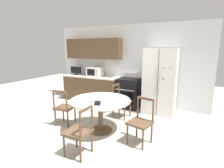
{
  "coord_description": "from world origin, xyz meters",
  "views": [
    {
      "loc": [
        2.13,
        -2.82,
        1.86
      ],
      "look_at": [
        0.18,
        1.15,
        0.95
      ],
      "focal_mm": 28.0,
      "sensor_mm": 36.0,
      "label": 1
    }
  ],
  "objects_px": {
    "microwave": "(95,72)",
    "candle_glass": "(101,98)",
    "oven_range": "(129,93)",
    "dining_chair_left": "(64,108)",
    "refrigerator": "(160,81)",
    "dining_chair_far": "(121,102)",
    "countertop_tv": "(76,70)",
    "dining_chair_right": "(141,122)",
    "dining_chair_near": "(79,132)",
    "wallet": "(98,103)"
  },
  "relations": [
    {
      "from": "microwave",
      "to": "candle_glass",
      "type": "bearing_deg",
      "value": -55.14
    },
    {
      "from": "oven_range",
      "to": "dining_chair_left",
      "type": "xyz_separation_m",
      "value": [
        -0.94,
        -1.96,
        -0.03
      ]
    },
    {
      "from": "refrigerator",
      "to": "dining_chair_far",
      "type": "relative_size",
      "value": 2.07
    },
    {
      "from": "countertop_tv",
      "to": "dining_chair_right",
      "type": "relative_size",
      "value": 0.48
    },
    {
      "from": "candle_glass",
      "to": "microwave",
      "type": "bearing_deg",
      "value": 124.86
    },
    {
      "from": "refrigerator",
      "to": "dining_chair_right",
      "type": "xyz_separation_m",
      "value": [
        0.02,
        -1.91,
        -0.5
      ]
    },
    {
      "from": "oven_range",
      "to": "candle_glass",
      "type": "distance_m",
      "value": 1.9
    },
    {
      "from": "refrigerator",
      "to": "dining_chair_near",
      "type": "distance_m",
      "value": 2.93
    },
    {
      "from": "countertop_tv",
      "to": "oven_range",
      "type": "bearing_deg",
      "value": -0.61
    },
    {
      "from": "oven_range",
      "to": "dining_chair_far",
      "type": "relative_size",
      "value": 1.2
    },
    {
      "from": "refrigerator",
      "to": "wallet",
      "type": "xyz_separation_m",
      "value": [
        -0.82,
        -2.14,
        -0.16
      ]
    },
    {
      "from": "microwave",
      "to": "candle_glass",
      "type": "relative_size",
      "value": 6.28
    },
    {
      "from": "microwave",
      "to": "dining_chair_left",
      "type": "bearing_deg",
      "value": -80.18
    },
    {
      "from": "microwave",
      "to": "candle_glass",
      "type": "height_order",
      "value": "microwave"
    },
    {
      "from": "oven_range",
      "to": "microwave",
      "type": "relative_size",
      "value": 2.13
    },
    {
      "from": "wallet",
      "to": "dining_chair_left",
      "type": "bearing_deg",
      "value": 167.72
    },
    {
      "from": "oven_range",
      "to": "countertop_tv",
      "type": "height_order",
      "value": "countertop_tv"
    },
    {
      "from": "dining_chair_left",
      "to": "dining_chair_far",
      "type": "relative_size",
      "value": 1.0
    },
    {
      "from": "microwave",
      "to": "countertop_tv",
      "type": "relative_size",
      "value": 1.17
    },
    {
      "from": "microwave",
      "to": "dining_chair_right",
      "type": "bearing_deg",
      "value": -41.64
    },
    {
      "from": "oven_range",
      "to": "wallet",
      "type": "distance_m",
      "value": 2.22
    },
    {
      "from": "oven_range",
      "to": "dining_chair_near",
      "type": "distance_m",
      "value": 2.83
    },
    {
      "from": "refrigerator",
      "to": "dining_chair_near",
      "type": "bearing_deg",
      "value": -106.58
    },
    {
      "from": "refrigerator",
      "to": "wallet",
      "type": "bearing_deg",
      "value": -111.03
    },
    {
      "from": "countertop_tv",
      "to": "refrigerator",
      "type": "bearing_deg",
      "value": -1.45
    },
    {
      "from": "oven_range",
      "to": "dining_chair_left",
      "type": "bearing_deg",
      "value": -115.6
    },
    {
      "from": "countertop_tv",
      "to": "dining_chair_right",
      "type": "height_order",
      "value": "countertop_tv"
    },
    {
      "from": "countertop_tv",
      "to": "dining_chair_left",
      "type": "bearing_deg",
      "value": -60.13
    },
    {
      "from": "countertop_tv",
      "to": "dining_chair_far",
      "type": "xyz_separation_m",
      "value": [
        2.18,
        -0.92,
        -0.63
      ]
    },
    {
      "from": "microwave",
      "to": "dining_chair_right",
      "type": "height_order",
      "value": "microwave"
    },
    {
      "from": "countertop_tv",
      "to": "candle_glass",
      "type": "bearing_deg",
      "value": -41.54
    },
    {
      "from": "dining_chair_near",
      "to": "candle_glass",
      "type": "xyz_separation_m",
      "value": [
        -0.09,
        0.96,
        0.34
      ]
    },
    {
      "from": "countertop_tv",
      "to": "dining_chair_far",
      "type": "height_order",
      "value": "countertop_tv"
    },
    {
      "from": "dining_chair_near",
      "to": "dining_chair_far",
      "type": "bearing_deg",
      "value": 1.25
    },
    {
      "from": "candle_glass",
      "to": "wallet",
      "type": "xyz_separation_m",
      "value": [
        0.09,
        -0.32,
        -0.01
      ]
    },
    {
      "from": "oven_range",
      "to": "wallet",
      "type": "relative_size",
      "value": 7.03
    },
    {
      "from": "countertop_tv",
      "to": "dining_chair_far",
      "type": "bearing_deg",
      "value": -22.76
    },
    {
      "from": "countertop_tv",
      "to": "dining_chair_far",
      "type": "distance_m",
      "value": 2.45
    },
    {
      "from": "oven_range",
      "to": "candle_glass",
      "type": "relative_size",
      "value": 13.39
    },
    {
      "from": "dining_chair_right",
      "to": "dining_chair_left",
      "type": "height_order",
      "value": "same"
    },
    {
      "from": "microwave",
      "to": "dining_chair_right",
      "type": "relative_size",
      "value": 0.56
    },
    {
      "from": "countertop_tv",
      "to": "dining_chair_far",
      "type": "relative_size",
      "value": 0.48
    },
    {
      "from": "dining_chair_right",
      "to": "countertop_tv",
      "type": "bearing_deg",
      "value": -19.09
    },
    {
      "from": "countertop_tv",
      "to": "dining_chair_left",
      "type": "xyz_separation_m",
      "value": [
        1.14,
        -1.98,
        -0.63
      ]
    },
    {
      "from": "oven_range",
      "to": "dining_chair_left",
      "type": "distance_m",
      "value": 2.17
    },
    {
      "from": "oven_range",
      "to": "dining_chair_right",
      "type": "bearing_deg",
      "value": -63.12
    },
    {
      "from": "candle_glass",
      "to": "countertop_tv",
      "type": "bearing_deg",
      "value": 138.46
    },
    {
      "from": "refrigerator",
      "to": "candle_glass",
      "type": "bearing_deg",
      "value": -116.76
    },
    {
      "from": "microwave",
      "to": "countertop_tv",
      "type": "xyz_separation_m",
      "value": [
        -0.79,
        -0.05,
        0.01
      ]
    },
    {
      "from": "dining_chair_right",
      "to": "wallet",
      "type": "distance_m",
      "value": 0.93
    }
  ]
}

